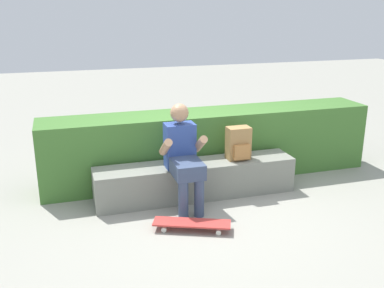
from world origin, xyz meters
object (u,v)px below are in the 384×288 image
(skateboard_near_person, at_px, (192,223))
(backpack_on_bench, at_px, (239,144))
(person_skater, at_px, (183,154))
(bench_main, at_px, (196,179))

(skateboard_near_person, relative_size, backpack_on_bench, 2.04)
(person_skater, bearing_deg, skateboard_near_person, -97.59)
(person_skater, bearing_deg, backpack_on_bench, 14.84)
(backpack_on_bench, bearing_deg, person_skater, -165.16)
(skateboard_near_person, distance_m, backpack_on_bench, 1.28)
(person_skater, xyz_separation_m, backpack_on_bench, (0.76, 0.20, -0.01))
(skateboard_near_person, bearing_deg, person_skater, 82.41)
(bench_main, xyz_separation_m, person_skater, (-0.22, -0.21, 0.42))
(bench_main, distance_m, backpack_on_bench, 0.68)
(person_skater, distance_m, skateboard_near_person, 0.82)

